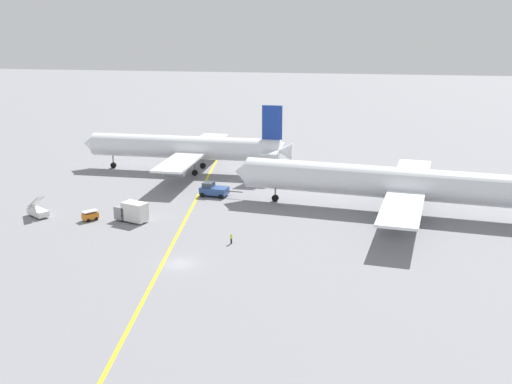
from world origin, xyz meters
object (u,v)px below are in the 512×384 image
object	(u,v)px
pushback_tug	(213,190)
gse_stair_truck_yellow	(38,211)
gse_catering_truck_tall	(132,212)
airliner_at_gate_left	(187,148)
airliner_being_pushed	(395,183)
gse_baggage_cart_near_cluster	(90,216)
ground_crew_ramp_agent_by_cones	(231,238)

from	to	relation	value
pushback_tug	gse_stair_truck_yellow	distance (m)	32.86
gse_stair_truck_yellow	gse_catering_truck_tall	bearing A→B (deg)	-0.23
airliner_at_gate_left	airliner_being_pushed	bearing A→B (deg)	-27.89
gse_baggage_cart_near_cluster	gse_catering_truck_tall	bearing A→B (deg)	3.93
airliner_at_gate_left	airliner_being_pushed	size ratio (longest dim) A/B	0.82
gse_baggage_cart_near_cluster	gse_catering_truck_tall	world-z (taller)	gse_catering_truck_tall
gse_baggage_cart_near_cluster	ground_crew_ramp_agent_by_cones	bearing A→B (deg)	-15.90
gse_baggage_cart_near_cluster	gse_catering_truck_tall	size ratio (longest dim) A/B	0.49
airliner_at_gate_left	gse_stair_truck_yellow	size ratio (longest dim) A/B	10.10
pushback_tug	gse_catering_truck_tall	size ratio (longest dim) A/B	1.37
gse_stair_truck_yellow	ground_crew_ramp_agent_by_cones	xyz separation A→B (m)	(36.36, -8.09, -0.15)
airliner_at_gate_left	gse_baggage_cart_near_cluster	bearing A→B (deg)	-101.68
airliner_being_pushed	gse_stair_truck_yellow	size ratio (longest dim) A/B	12.35
airliner_being_pushed	gse_baggage_cart_near_cluster	distance (m)	53.98
gse_catering_truck_tall	ground_crew_ramp_agent_by_cones	bearing A→B (deg)	-22.90
gse_baggage_cart_near_cluster	ground_crew_ramp_agent_by_cones	distance (m)	27.41
gse_baggage_cart_near_cluster	ground_crew_ramp_agent_by_cones	world-z (taller)	gse_baggage_cart_near_cluster
airliner_being_pushed	gse_catering_truck_tall	distance (m)	46.66
gse_baggage_cart_near_cluster	airliner_being_pushed	bearing A→B (deg)	14.12
pushback_tug	gse_stair_truck_yellow	size ratio (longest dim) A/B	1.79
airliner_at_gate_left	gse_baggage_cart_near_cluster	xyz separation A→B (m)	(-7.59, -36.72, -4.58)
gse_stair_truck_yellow	ground_crew_ramp_agent_by_cones	world-z (taller)	gse_stair_truck_yellow
airliner_at_gate_left	ground_crew_ramp_agent_by_cones	world-z (taller)	airliner_at_gate_left
pushback_tug	gse_baggage_cart_near_cluster	bearing A→B (deg)	-134.47
airliner_being_pushed	gse_baggage_cart_near_cluster	size ratio (longest dim) A/B	19.29
gse_baggage_cart_near_cluster	pushback_tug	bearing A→B (deg)	45.53
gse_baggage_cart_near_cluster	gse_catering_truck_tall	xyz separation A→B (m)	(7.39, 0.51, 0.90)
airliner_being_pushed	gse_stair_truck_yellow	world-z (taller)	airliner_being_pushed
gse_catering_truck_tall	gse_stair_truck_yellow	bearing A→B (deg)	179.77
airliner_being_pushed	gse_baggage_cart_near_cluster	world-z (taller)	airliner_being_pushed
airliner_being_pushed	pushback_tug	bearing A→B (deg)	171.73
airliner_being_pushed	ground_crew_ramp_agent_by_cones	distance (m)	33.34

